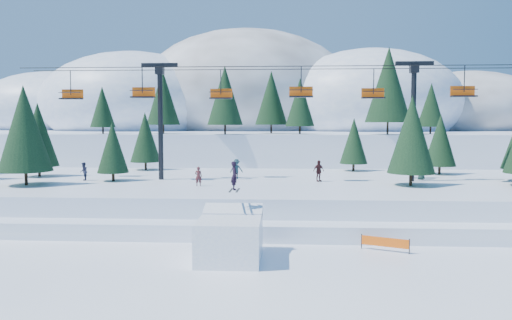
# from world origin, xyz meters

# --- Properties ---
(ground) EXTENTS (160.00, 160.00, 0.00)m
(ground) POSITION_xyz_m (0.00, 0.00, 0.00)
(ground) COLOR white
(ground) RESTS_ON ground
(mid_shelf) EXTENTS (70.00, 22.00, 2.50)m
(mid_shelf) POSITION_xyz_m (0.00, 18.00, 1.25)
(mid_shelf) COLOR white
(mid_shelf) RESTS_ON ground
(berm) EXTENTS (70.00, 6.00, 1.10)m
(berm) POSITION_xyz_m (0.00, 8.00, 0.55)
(berm) COLOR white
(berm) RESTS_ON ground
(mountain_ridge) EXTENTS (119.00, 61.09, 26.46)m
(mountain_ridge) POSITION_xyz_m (-5.07, 73.34, 9.64)
(mountain_ridge) COLOR white
(mountain_ridge) RESTS_ON ground
(jump_kicker) EXTENTS (3.43, 4.68, 5.34)m
(jump_kicker) POSITION_xyz_m (-0.99, 1.47, 1.27)
(jump_kicker) COLOR white
(jump_kicker) RESTS_ON ground
(chairlift) EXTENTS (46.00, 3.21, 10.28)m
(chairlift) POSITION_xyz_m (1.36, 18.05, 9.32)
(chairlift) COLOR black
(chairlift) RESTS_ON mid_shelf
(conifer_stand) EXTENTS (61.64, 17.08, 8.34)m
(conifer_stand) POSITION_xyz_m (1.75, 18.42, 6.66)
(conifer_stand) COLOR black
(conifer_stand) RESTS_ON mid_shelf
(distant_skiers) EXTENTS (30.57, 6.31, 1.85)m
(distant_skiers) POSITION_xyz_m (-0.11, 17.78, 3.37)
(distant_skiers) COLOR #4E2123
(distant_skiers) RESTS_ON mid_shelf
(banner_near) EXTENTS (2.63, 1.18, 0.90)m
(banner_near) POSITION_xyz_m (7.95, 3.68, 0.54)
(banner_near) COLOR black
(banner_near) RESTS_ON ground
(banner_far) EXTENTS (2.70, 0.99, 0.90)m
(banner_far) POSITION_xyz_m (9.27, 5.80, 0.54)
(banner_far) COLOR black
(banner_far) RESTS_ON ground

